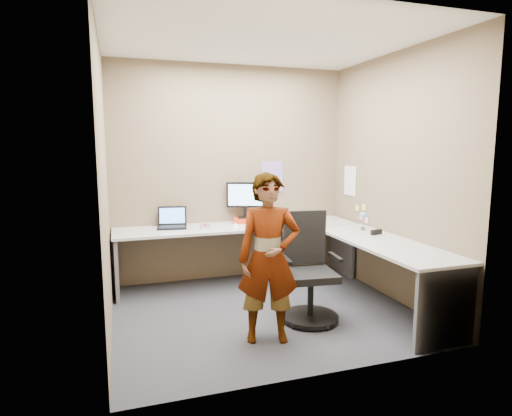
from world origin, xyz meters
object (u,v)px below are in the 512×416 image
object	(u,v)px
office_chair	(309,277)
person	(269,258)
monitor	(245,197)
desk	(290,245)

from	to	relation	value
office_chair	person	size ratio (longest dim) A/B	0.71
monitor	office_chair	distance (m)	1.61
desk	person	bearing A→B (deg)	-121.33
desk	person	xyz separation A→B (m)	(-0.61, -1.01, 0.15)
desk	monitor	xyz separation A→B (m)	(-0.29, 0.78, 0.47)
office_chair	person	xyz separation A→B (m)	(-0.53, -0.32, 0.31)
monitor	office_chair	xyz separation A→B (m)	(0.21, -1.47, -0.63)
person	office_chair	bearing A→B (deg)	44.46
desk	office_chair	size ratio (longest dim) A/B	2.86
office_chair	monitor	bearing A→B (deg)	104.42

